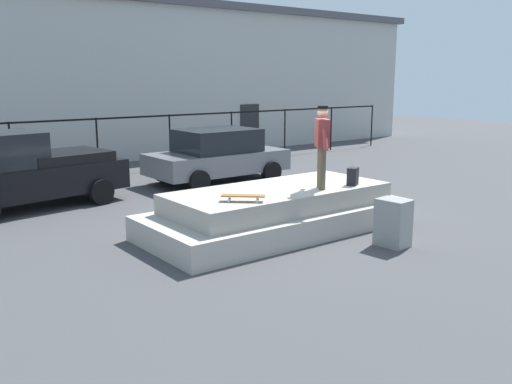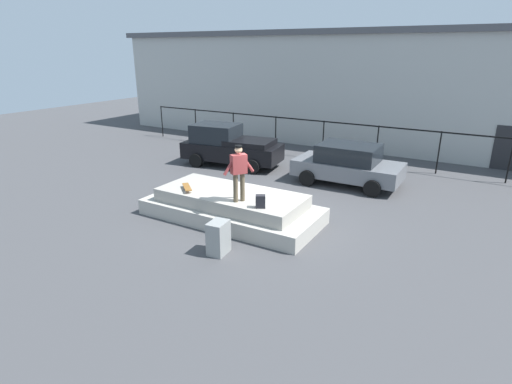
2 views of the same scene
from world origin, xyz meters
TOP-DOWN VIEW (x-y plane):
  - ground_plane at (0.00, 0.00)m, footprint 60.00×60.00m
  - concrete_ledge at (-0.95, -0.48)m, footprint 5.72×2.51m
  - skateboarder at (-0.28, -1.05)m, footprint 0.62×0.86m
  - skateboard at (-2.27, -1.05)m, footprint 0.73×0.69m
  - backpack at (0.53, -1.18)m, footprint 0.34×0.31m
  - car_black_pickup_near at (-4.61, 4.81)m, footprint 4.78×2.47m
  - car_grey_sedan_mid at (1.08, 4.89)m, footprint 4.22×2.27m
  - utility_box at (0.09, -2.65)m, footprint 0.50×0.64m
  - fence_row at (0.00, 8.29)m, footprint 24.06×0.06m
  - warehouse_building at (0.00, 14.29)m, footprint 33.10×8.00m

SIDE VIEW (x-z plane):
  - ground_plane at x=0.00m, z-range 0.00..0.00m
  - concrete_ledge at x=-0.95m, z-range -0.04..0.86m
  - utility_box at x=0.09m, z-range 0.00..0.91m
  - car_grey_sedan_mid at x=1.08m, z-range 0.02..1.65m
  - car_black_pickup_near at x=-4.61m, z-range -0.01..1.89m
  - skateboard at x=-2.27m, z-range 0.95..1.07m
  - backpack at x=0.53m, z-range 0.91..1.28m
  - fence_row at x=0.00m, z-range 0.41..2.30m
  - skateboarder at x=-0.28m, z-range 1.05..2.74m
  - warehouse_building at x=0.00m, z-range 0.01..6.20m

